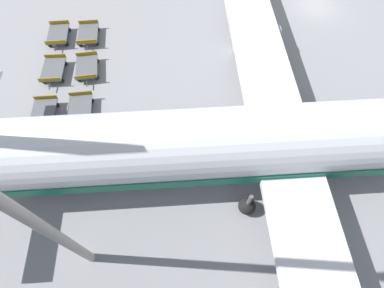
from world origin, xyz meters
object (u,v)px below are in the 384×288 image
baggage_dolly_row_mid_a_col_b (87,67)px  baggage_dolly_row_mid_a_col_c (80,109)px  baggage_dolly_row_near_col_b (53,70)px  baggage_dolly_row_near_col_c (44,113)px  baggage_dolly_row_near_col_d (38,161)px  airplane (304,140)px  baggage_dolly_row_mid_a_col_d (79,159)px  baggage_dolly_row_near_col_a (58,35)px  baggage_dolly_row_mid_a_col_a (88,34)px

baggage_dolly_row_mid_a_col_b → baggage_dolly_row_mid_a_col_c: same height
baggage_dolly_row_mid_a_col_c → baggage_dolly_row_near_col_b: bearing=-142.8°
baggage_dolly_row_near_col_c → baggage_dolly_row_near_col_d: bearing=9.7°
airplane → baggage_dolly_row_mid_a_col_d: (0.18, -14.48, -2.62)m
baggage_dolly_row_near_col_d → baggage_dolly_row_mid_a_col_d: size_ratio=1.00×
baggage_dolly_row_near_col_c → baggage_dolly_row_near_col_d: same height
airplane → baggage_dolly_row_near_col_a: airplane is taller
baggage_dolly_row_near_col_d → baggage_dolly_row_mid_a_col_b: 8.83m
baggage_dolly_row_near_col_c → baggage_dolly_row_near_col_b: bearing=-175.2°
baggage_dolly_row_mid_a_col_b → baggage_dolly_row_near_col_b: bearing=-83.2°
baggage_dolly_row_near_col_c → baggage_dolly_row_mid_a_col_b: (-4.71, 2.33, 0.00)m
baggage_dolly_row_near_col_c → baggage_dolly_row_mid_a_col_a: same height
baggage_dolly_row_near_col_a → baggage_dolly_row_mid_a_col_b: bearing=40.3°
baggage_dolly_row_near_col_a → baggage_dolly_row_near_col_c: (8.65, 1.01, 0.00)m
airplane → baggage_dolly_row_mid_a_col_b: airplane is taller
airplane → baggage_dolly_row_near_col_c: (-3.62, -17.88, -2.62)m
baggage_dolly_row_near_col_a → baggage_dolly_row_mid_a_col_c: same height
baggage_dolly_row_near_col_b → baggage_dolly_row_mid_a_col_c: (3.96, 3.00, 0.00)m
baggage_dolly_row_near_col_a → baggage_dolly_row_mid_a_col_a: same height
baggage_dolly_row_mid_a_col_b → baggage_dolly_row_near_col_d: bearing=-10.8°
baggage_dolly_row_mid_a_col_a → baggage_dolly_row_mid_a_col_d: size_ratio=1.00×
baggage_dolly_row_mid_a_col_d → baggage_dolly_row_mid_a_col_a: bearing=-172.1°
baggage_dolly_row_mid_a_col_b → baggage_dolly_row_mid_a_col_d: bearing=7.2°
baggage_dolly_row_near_col_a → baggage_dolly_row_mid_a_col_c: size_ratio=1.00×
baggage_dolly_row_near_col_d → baggage_dolly_row_mid_a_col_a: bearing=175.6°
baggage_dolly_row_near_col_c → baggage_dolly_row_mid_a_col_b: same height
airplane → baggage_dolly_row_mid_a_col_d: 14.72m
baggage_dolly_row_mid_a_col_b → baggage_dolly_row_near_col_a: bearing=-139.7°
baggage_dolly_row_mid_a_col_a → baggage_dolly_row_mid_a_col_d: 12.67m
baggage_dolly_row_mid_a_col_c → baggage_dolly_row_near_col_a: bearing=-156.1°
airplane → baggage_dolly_row_near_col_c: bearing=-101.4°
baggage_dolly_row_near_col_a → baggage_dolly_row_near_col_d: (12.61, 1.69, 0.00)m
airplane → baggage_dolly_row_mid_a_col_b: (-8.33, -15.56, -2.62)m
baggage_dolly_row_mid_a_col_b → airplane: bearing=61.8°
baggage_dolly_row_near_col_c → baggage_dolly_row_mid_a_col_a: (-8.75, 1.65, 0.00)m
baggage_dolly_row_near_col_b → airplane: bearing=66.3°
baggage_dolly_row_near_col_b → baggage_dolly_row_mid_a_col_a: bearing=155.1°
baggage_dolly_row_near_col_a → baggage_dolly_row_mid_a_col_b: same height
baggage_dolly_row_near_col_c → baggage_dolly_row_mid_a_col_c: bearing=99.4°
baggage_dolly_row_near_col_b → baggage_dolly_row_mid_a_col_c: 4.97m
baggage_dolly_row_near_col_a → baggage_dolly_row_near_col_d: same height
baggage_dolly_row_mid_a_col_a → baggage_dolly_row_mid_a_col_b: 4.09m
baggage_dolly_row_near_col_d → baggage_dolly_row_mid_a_col_c: bearing=156.1°
airplane → baggage_dolly_row_near_col_b: (-8.01, -18.26, -2.62)m
baggage_dolly_row_near_col_d → baggage_dolly_row_mid_a_col_b: size_ratio=1.00×
baggage_dolly_row_near_col_a → baggage_dolly_row_near_col_b: bearing=8.5°
baggage_dolly_row_mid_a_col_c → baggage_dolly_row_near_col_c: bearing=-80.6°
baggage_dolly_row_mid_a_col_b → baggage_dolly_row_mid_a_col_d: size_ratio=1.00×
baggage_dolly_row_mid_a_col_d → baggage_dolly_row_near_col_c: bearing=-138.2°
baggage_dolly_row_near_col_d → baggage_dolly_row_mid_a_col_c: 4.82m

